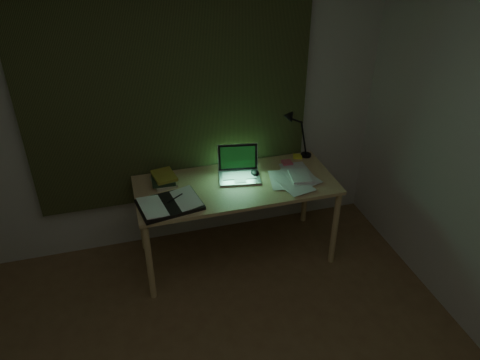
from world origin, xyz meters
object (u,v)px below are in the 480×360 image
(loose_papers, at_px, (293,176))
(desk, at_px, (236,221))
(open_textbook, at_px, (170,204))
(laptop, at_px, (239,166))
(desk_lamp, at_px, (308,130))
(book_stack, at_px, (163,179))

(loose_papers, bearing_deg, desk, 175.67)
(open_textbook, distance_m, loose_papers, 1.02)
(laptop, relative_size, desk_lamp, 0.74)
(open_textbook, height_order, loose_papers, open_textbook)
(open_textbook, xyz_separation_m, loose_papers, (1.01, 0.13, -0.01))
(laptop, relative_size, book_stack, 1.73)
(desk_lamp, bearing_deg, desk, -164.45)
(desk_lamp, bearing_deg, open_textbook, -166.30)
(laptop, distance_m, loose_papers, 0.44)
(desk, bearing_deg, laptop, 53.86)
(laptop, bearing_deg, desk_lamp, 27.34)
(book_stack, bearing_deg, desk, -16.55)
(desk, height_order, loose_papers, loose_papers)
(desk_lamp, bearing_deg, laptop, -168.18)
(book_stack, distance_m, loose_papers, 1.03)
(desk, relative_size, laptop, 4.28)
(open_textbook, xyz_separation_m, desk_lamp, (1.25, 0.44, 0.23))
(book_stack, bearing_deg, open_textbook, -90.19)
(book_stack, xyz_separation_m, desk_lamp, (1.25, 0.11, 0.20))
(desk, height_order, desk_lamp, desk_lamp)
(desk, bearing_deg, loose_papers, -4.33)
(book_stack, bearing_deg, loose_papers, -11.03)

